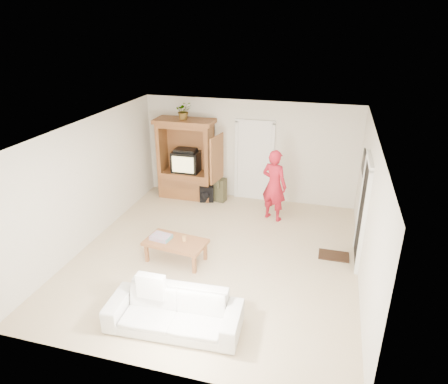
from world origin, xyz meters
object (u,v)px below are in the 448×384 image
Objects in this scene: armoire at (187,164)px; man at (274,185)px; sofa at (174,311)px; coffee_table at (176,243)px.

armoire is 2.52m from man.
armoire is 1.22× the size of man.
armoire reaches higher than man.
armoire is at bearing 104.66° from sofa.
armoire is 5.08m from sofa.
man is 2.83m from coffee_table.
armoire is at bearing 112.73° from coffee_table.
coffee_table is (-0.67, 1.76, 0.08)m from sofa.
man is 4.21m from sofa.
sofa is at bearing 100.03° from man.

